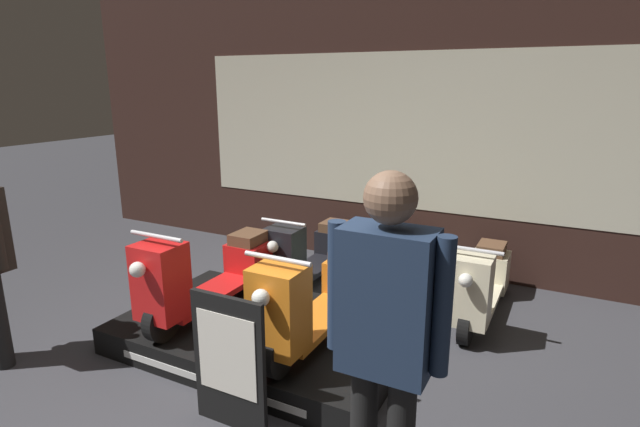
# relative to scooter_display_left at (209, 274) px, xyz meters

# --- Properties ---
(ground_plane) EXTENTS (30.00, 30.00, 0.00)m
(ground_plane) POSITION_rel_scooter_display_left_xyz_m (0.77, -0.93, -0.54)
(ground_plane) COLOR #38383D
(shop_wall_back) EXTENTS (8.89, 0.09, 3.20)m
(shop_wall_back) POSITION_rel_scooter_display_left_xyz_m (0.77, 2.35, 1.06)
(shop_wall_back) COLOR #331E19
(shop_wall_back) RESTS_ON ground_plane
(display_platform) EXTENTS (2.25, 1.42, 0.22)m
(display_platform) POSITION_rel_scooter_display_left_xyz_m (0.51, 0.02, -0.43)
(display_platform) COLOR black
(display_platform) RESTS_ON ground_plane
(scooter_display_left) EXTENTS (0.47, 1.55, 0.82)m
(scooter_display_left) POSITION_rel_scooter_display_left_xyz_m (0.00, 0.00, 0.00)
(scooter_display_left) COLOR black
(scooter_display_left) RESTS_ON display_platform
(scooter_display_right) EXTENTS (0.47, 1.55, 0.82)m
(scooter_display_right) POSITION_rel_scooter_display_left_xyz_m (1.01, 0.00, 0.00)
(scooter_display_right) COLOR black
(scooter_display_right) RESTS_ON display_platform
(scooter_backrow_0) EXTENTS (0.47, 1.55, 0.82)m
(scooter_backrow_0) POSITION_rel_scooter_display_left_xyz_m (0.21, 1.38, -0.22)
(scooter_backrow_0) COLOR black
(scooter_backrow_0) RESTS_ON ground_plane
(scooter_backrow_1) EXTENTS (0.47, 1.55, 0.82)m
(scooter_backrow_1) POSITION_rel_scooter_display_left_xyz_m (1.08, 1.38, -0.22)
(scooter_backrow_1) COLOR black
(scooter_backrow_1) RESTS_ON ground_plane
(scooter_backrow_2) EXTENTS (0.47, 1.55, 0.82)m
(scooter_backrow_2) POSITION_rel_scooter_display_left_xyz_m (1.95, 1.38, -0.22)
(scooter_backrow_2) COLOR black
(scooter_backrow_2) RESTS_ON ground_plane
(person_right_browsing) EXTENTS (0.56, 0.23, 1.74)m
(person_right_browsing) POSITION_rel_scooter_display_left_xyz_m (1.93, -1.12, 0.48)
(person_right_browsing) COLOR black
(person_right_browsing) RESTS_ON ground_plane
(price_sign_board) EXTENTS (0.51, 0.04, 0.87)m
(price_sign_board) POSITION_rel_scooter_display_left_xyz_m (0.86, -0.88, -0.10)
(price_sign_board) COLOR black
(price_sign_board) RESTS_ON ground_plane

